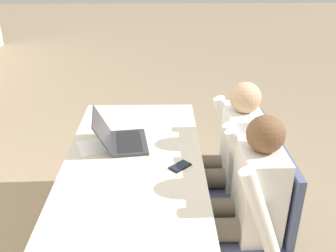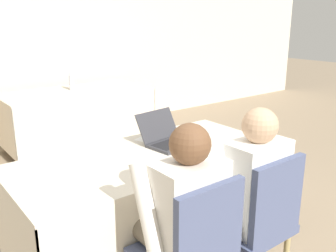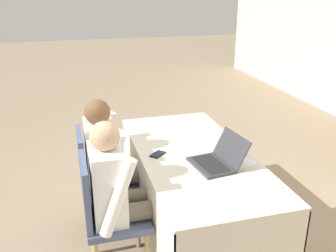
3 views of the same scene
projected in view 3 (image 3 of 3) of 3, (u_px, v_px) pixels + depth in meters
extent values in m
plane|color=gray|center=(192.00, 231.00, 3.19)|extent=(24.00, 24.00, 0.00)
cube|color=beige|center=(194.00, 154.00, 2.93)|extent=(1.82, 0.85, 0.02)
cube|color=beige|center=(142.00, 196.00, 2.94)|extent=(1.82, 0.01, 0.60)
cube|color=beige|center=(240.00, 182.00, 3.15)|extent=(1.82, 0.01, 0.60)
cube|color=beige|center=(165.00, 145.00, 3.86)|extent=(0.01, 0.85, 0.60)
cylinder|color=#333333|center=(192.00, 226.00, 3.17)|extent=(0.06, 0.06, 0.11)
cube|color=#333338|center=(211.00, 165.00, 2.71)|extent=(0.37, 0.28, 0.02)
cube|color=black|center=(211.00, 164.00, 2.71)|extent=(0.32, 0.20, 0.00)
cube|color=#333338|center=(231.00, 148.00, 2.74)|extent=(0.36, 0.15, 0.20)
cube|color=black|center=(231.00, 148.00, 2.74)|extent=(0.32, 0.13, 0.18)
cube|color=black|center=(158.00, 154.00, 2.90)|extent=(0.14, 0.14, 0.01)
cube|color=#192333|center=(158.00, 154.00, 2.90)|extent=(0.12, 0.13, 0.00)
cube|color=white|center=(233.00, 163.00, 2.77)|extent=(0.31, 0.35, 0.00)
cylinder|color=tan|center=(134.00, 215.00, 3.07)|extent=(0.04, 0.04, 0.39)
cylinder|color=tan|center=(127.00, 193.00, 3.39)|extent=(0.04, 0.04, 0.39)
cylinder|color=tan|center=(91.00, 222.00, 2.98)|extent=(0.04, 0.04, 0.39)
cylinder|color=tan|center=(88.00, 199.00, 3.30)|extent=(0.04, 0.04, 0.39)
cube|color=#4C567A|center=(109.00, 184.00, 3.11)|extent=(0.44, 0.44, 0.05)
cube|color=#4C567A|center=(82.00, 160.00, 2.97)|extent=(0.40, 0.04, 0.45)
cylinder|color=tan|center=(138.00, 226.00, 2.93)|extent=(0.04, 0.04, 0.39)
cylinder|color=tan|center=(92.00, 233.00, 2.85)|extent=(0.04, 0.04, 0.39)
cube|color=#4C567A|center=(117.00, 218.00, 2.65)|extent=(0.44, 0.44, 0.05)
cube|color=#4C567A|center=(86.00, 191.00, 2.51)|extent=(0.40, 0.04, 0.45)
cylinder|color=#665B4C|center=(125.00, 177.00, 3.02)|extent=(0.13, 0.42, 0.13)
cylinder|color=#665B4C|center=(122.00, 167.00, 3.19)|extent=(0.13, 0.42, 0.13)
cylinder|color=#665B4C|center=(148.00, 205.00, 3.17)|extent=(0.10, 0.10, 0.44)
cylinder|color=#665B4C|center=(144.00, 194.00, 3.33)|extent=(0.10, 0.10, 0.44)
cube|color=silver|center=(100.00, 153.00, 2.99)|extent=(0.36, 0.22, 0.52)
cylinder|color=silver|center=(108.00, 163.00, 2.81)|extent=(0.08, 0.26, 0.54)
cylinder|color=silver|center=(103.00, 142.00, 3.19)|extent=(0.08, 0.26, 0.54)
sphere|color=brown|center=(97.00, 112.00, 2.87)|extent=(0.20, 0.20, 0.20)
cylinder|color=#665B4C|center=(137.00, 212.00, 2.57)|extent=(0.13, 0.42, 0.13)
cylinder|color=#665B4C|center=(133.00, 198.00, 2.73)|extent=(0.13, 0.42, 0.13)
cylinder|color=#665B4C|center=(163.00, 241.00, 2.72)|extent=(0.10, 0.10, 0.44)
cylinder|color=#665B4C|center=(157.00, 227.00, 2.88)|extent=(0.10, 0.10, 0.44)
cube|color=white|center=(108.00, 184.00, 2.54)|extent=(0.36, 0.22, 0.52)
cylinder|color=white|center=(118.00, 198.00, 2.36)|extent=(0.08, 0.26, 0.54)
cylinder|color=white|center=(110.00, 168.00, 2.74)|extent=(0.08, 0.26, 0.54)
sphere|color=tan|center=(105.00, 136.00, 2.41)|extent=(0.20, 0.20, 0.20)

